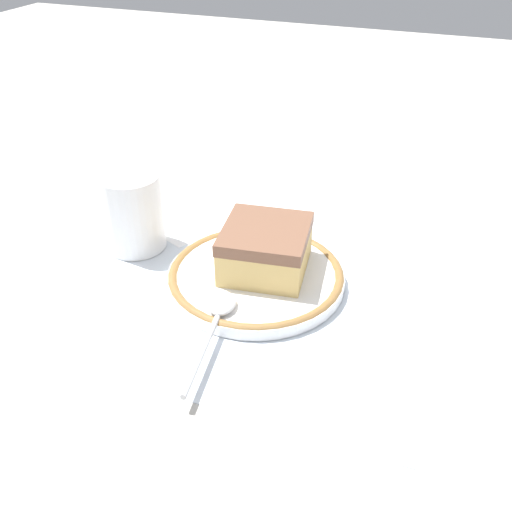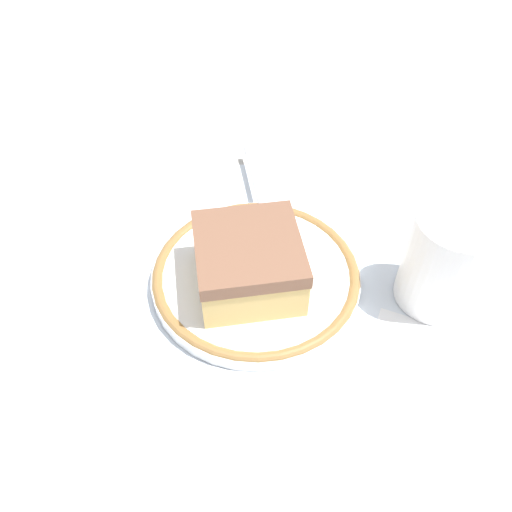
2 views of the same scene
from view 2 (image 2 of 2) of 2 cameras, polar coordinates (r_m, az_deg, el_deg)
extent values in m
plane|color=#B7B2A8|center=(0.44, 4.66, -3.91)|extent=(2.40, 2.40, 0.00)
cube|color=silver|center=(0.44, 4.66, -3.85)|extent=(0.45, 0.35, 0.00)
cylinder|color=white|center=(0.44, 0.00, -2.30)|extent=(0.18, 0.18, 0.01)
torus|color=olive|center=(0.44, 0.00, -2.02)|extent=(0.18, 0.18, 0.01)
cube|color=#DBB76B|center=(0.41, -0.82, -1.75)|extent=(0.09, 0.09, 0.04)
cube|color=brown|center=(0.39, -0.86, 0.52)|extent=(0.09, 0.10, 0.01)
ellipsoid|color=silver|center=(0.47, 0.95, 4.44)|extent=(0.03, 0.04, 0.01)
cylinder|color=silver|center=(0.52, -0.32, 9.06)|extent=(0.02, 0.10, 0.01)
cylinder|color=white|center=(0.43, 20.46, -0.53)|extent=(0.06, 0.06, 0.09)
cylinder|color=brown|center=(0.44, 20.01, -1.70)|extent=(0.06, 0.06, 0.06)
cube|color=white|center=(0.41, 21.62, -14.83)|extent=(0.18, 0.17, 0.00)
camera|label=1|loc=(0.74, -19.74, 45.83)|focal=39.99mm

